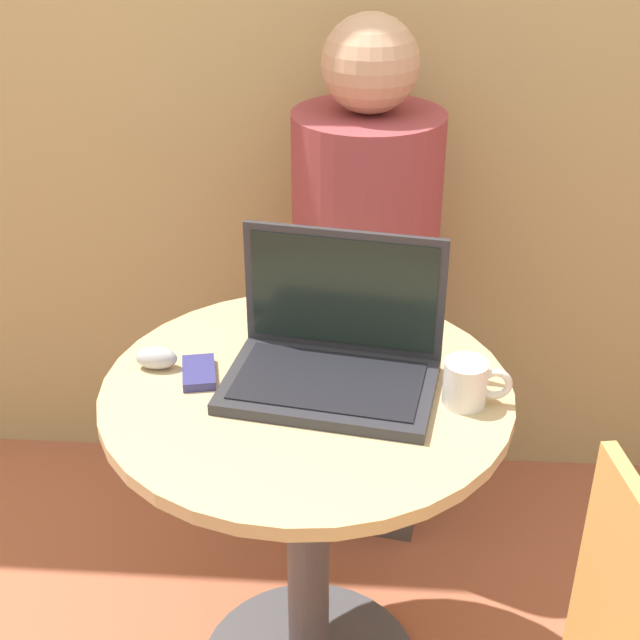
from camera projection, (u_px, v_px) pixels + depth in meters
round_table at (307, 488)px, 1.60m from camera, size 0.69×0.69×0.70m
laptop at (334, 352)px, 1.48m from camera, size 0.38×0.28×0.24m
cell_phone at (199, 373)px, 1.51m from camera, size 0.07×0.11×0.02m
computer_mouse at (156, 358)px, 1.53m from camera, size 0.07×0.04×0.04m
coffee_cup at (468, 383)px, 1.43m from camera, size 0.11×0.07×0.08m
person_seated at (367, 319)px, 2.08m from camera, size 0.37×0.51×1.21m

